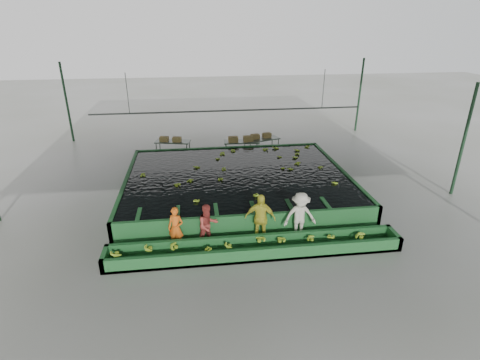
{
  "coord_description": "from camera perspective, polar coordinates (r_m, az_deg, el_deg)",
  "views": [
    {
      "loc": [
        -1.92,
        -14.13,
        7.33
      ],
      "look_at": [
        0.0,
        0.5,
        1.0
      ],
      "focal_mm": 28.0,
      "sensor_mm": 36.0,
      "label": 1
    }
  ],
  "objects": [
    {
      "name": "trough_bananas",
      "position": [
        12.74,
        2.43,
        -9.73
      ],
      "size": [
        8.75,
        0.58,
        0.12
      ],
      "primitive_type": null,
      "color": "#8CB524",
      "rests_on": "sorting_trough"
    },
    {
      "name": "packing_table_left",
      "position": [
        22.14,
        -10.14,
        4.75
      ],
      "size": [
        2.11,
        1.2,
        0.9
      ],
      "primitive_type": null,
      "rotation": [
        0.0,
        0.0,
        -0.22
      ],
      "color": "#59605B",
      "rests_on": "ground"
    },
    {
      "name": "worker_d",
      "position": [
        13.52,
        9.13,
        -5.47
      ],
      "size": [
        1.18,
        0.69,
        1.81
      ],
      "primitive_type": "imported",
      "rotation": [
        0.0,
        0.0,
        0.02
      ],
      "color": "beige",
      "rests_on": "ground"
    },
    {
      "name": "shed_posts",
      "position": [
        15.05,
        0.25,
        4.51
      ],
      "size": [
        20.0,
        22.0,
        5.0
      ],
      "primitive_type": null,
      "color": "#193720",
      "rests_on": "ground"
    },
    {
      "name": "worker_b",
      "position": [
        13.09,
        -4.91,
        -6.89
      ],
      "size": [
        0.93,
        0.84,
        1.56
      ],
      "primitive_type": "imported",
      "rotation": [
        0.0,
        0.0,
        0.4
      ],
      "color": "#A63A32",
      "rests_on": "ground"
    },
    {
      "name": "box_stack_left",
      "position": [
        21.95,
        -10.52,
        5.8
      ],
      "size": [
        1.27,
        0.62,
        0.26
      ],
      "primitive_type": null,
      "rotation": [
        0.0,
        0.0,
        -0.24
      ],
      "color": "olive",
      "rests_on": "packing_table_left"
    },
    {
      "name": "floating_bananas",
      "position": [
        17.76,
        -0.76,
        1.82
      ],
      "size": [
        8.72,
        5.95,
        0.12
      ],
      "primitive_type": null,
      "color": "#8CB524",
      "rests_on": "tank_water"
    },
    {
      "name": "box_stack_right",
      "position": [
        22.13,
        3.22,
        6.4
      ],
      "size": [
        1.26,
        0.61,
        0.26
      ],
      "primitive_type": null,
      "rotation": [
        0.0,
        0.0,
        0.24
      ],
      "color": "olive",
      "rests_on": "packing_table_right"
    },
    {
      "name": "box_stack_mid",
      "position": [
        21.49,
        0.11,
        5.87
      ],
      "size": [
        1.42,
        0.42,
        0.3
      ],
      "primitive_type": null,
      "rotation": [
        0.0,
        0.0,
        0.02
      ],
      "color": "olive",
      "rests_on": "packing_table_mid"
    },
    {
      "name": "flotation_tank",
      "position": [
        17.18,
        -0.43,
        -0.38
      ],
      "size": [
        10.0,
        8.0,
        0.9
      ],
      "primitive_type": null,
      "color": "#1D5927",
      "rests_on": "ground"
    },
    {
      "name": "rail_hanger_right",
      "position": [
        20.61,
        12.6,
        13.39
      ],
      "size": [
        0.04,
        0.04,
        2.0
      ],
      "primitive_type": "cylinder",
      "color": "#59605B",
      "rests_on": "shed_roof"
    },
    {
      "name": "rail_hanger_left",
      "position": [
        19.66,
        -16.79,
        12.52
      ],
      "size": [
        0.04,
        0.04,
        2.0
      ],
      "primitive_type": "cylinder",
      "color": "#59605B",
      "rests_on": "shed_roof"
    },
    {
      "name": "sorting_trough",
      "position": [
        12.83,
        2.42,
        -10.29
      ],
      "size": [
        10.0,
        1.0,
        0.5
      ],
      "primitive_type": null,
      "color": "#1D5927",
      "rests_on": "ground"
    },
    {
      "name": "tank_water",
      "position": [
        17.02,
        -0.44,
        0.85
      ],
      "size": [
        9.7,
        7.7,
        0.0
      ],
      "primitive_type": "cube",
      "color": "black",
      "rests_on": "flotation_tank"
    },
    {
      "name": "shed_roof",
      "position": [
        14.44,
        0.27,
        13.95
      ],
      "size": [
        20.0,
        22.0,
        0.04
      ],
      "primitive_type": "cube",
      "color": "gray",
      "rests_on": "shed_posts"
    },
    {
      "name": "worker_c",
      "position": [
        13.2,
        3.09,
        -5.86
      ],
      "size": [
        1.16,
        0.71,
        1.84
      ],
      "primitive_type": "imported",
      "rotation": [
        0.0,
        0.0,
        -0.26
      ],
      "color": "gold",
      "rests_on": "ground"
    },
    {
      "name": "worker_a",
      "position": [
        13.11,
        -9.75,
        -7.21
      ],
      "size": [
        0.65,
        0.54,
        1.52
      ],
      "primitive_type": "imported",
      "rotation": [
        0.0,
        0.0,
        -0.36
      ],
      "color": "orange",
      "rests_on": "ground"
    },
    {
      "name": "packing_table_right",
      "position": [
        22.2,
        3.3,
        5.18
      ],
      "size": [
        2.21,
        1.41,
        0.94
      ],
      "primitive_type": null,
      "rotation": [
        0.0,
        0.0,
        0.31
      ],
      "color": "#59605B",
      "rests_on": "ground"
    },
    {
      "name": "cableway_rail",
      "position": [
        19.7,
        -1.73,
        10.52
      ],
      "size": [
        0.08,
        0.08,
        14.0
      ],
      "primitive_type": "cylinder",
      "color": "#59605B",
      "rests_on": "shed_roof"
    },
    {
      "name": "packing_table_mid",
      "position": [
        21.73,
        0.25,
        4.79
      ],
      "size": [
        2.07,
        0.94,
        0.92
      ],
      "primitive_type": null,
      "rotation": [
        0.0,
        0.0,
        -0.07
      ],
      "color": "#59605B",
      "rests_on": "ground"
    },
    {
      "name": "ground",
      "position": [
        16.03,
        0.23,
        -3.99
      ],
      "size": [
        80.0,
        80.0,
        0.0
      ],
      "primitive_type": "plane",
      "color": "gray",
      "rests_on": "ground"
    }
  ]
}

